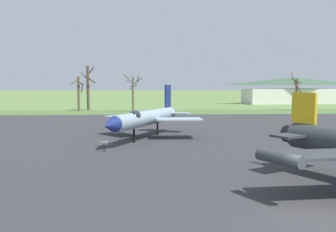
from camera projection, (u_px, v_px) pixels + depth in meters
The scene contains 10 objects.
ground_plane at pixel (316, 219), 14.97m from camera, with size 600.00×600.00×0.00m, color #607F42.
asphalt_apron at pixel (222, 143), 33.91m from camera, with size 96.91×63.44×0.05m, color #333335.
grass_verge_strip at pixel (183, 112), 71.43m from camera, with size 156.91×12.00×0.06m, color #4B6E36.
jet_fighter_rear_center at pixel (145, 118), 36.24m from camera, with size 9.89×14.08×5.22m.
info_placard_rear_center at pixel (104, 145), 29.60m from camera, with size 0.63×0.32×0.85m.
bare_tree_far_left at pixel (79, 92), 73.19m from camera, with size 2.69×2.69×6.72m.
bare_tree_left_of_center at pixel (88, 86), 76.04m from camera, with size 3.13×2.99×8.92m.
bare_tree_center at pixel (133, 91), 71.26m from camera, with size 3.65×3.65×7.22m.
bare_tree_right_of_center at pixel (297, 93), 74.89m from camera, with size 2.29×1.87×7.53m.
visitor_building at pixel (294, 91), 102.92m from camera, with size 29.67×12.07×7.08m.
Camera 1 is at (-6.63, -14.24, 5.33)m, focal length 40.60 mm.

